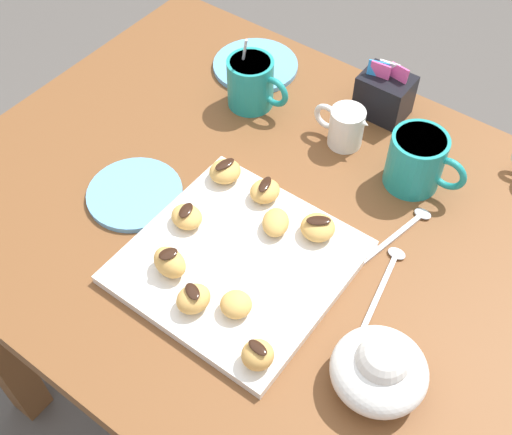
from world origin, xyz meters
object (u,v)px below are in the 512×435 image
(coffee_mug_teal_right, at_px, (417,160))
(beignet_0, at_px, (263,190))
(beignet_3, at_px, (318,228))
(beignet_4, at_px, (276,222))
(beignet_7, at_px, (236,304))
(cream_pitcher_white, at_px, (346,125))
(saucer_sky_right, at_px, (255,66))
(dining_table, at_px, (260,259))
(coffee_mug_teal_left, at_px, (251,82))
(ice_cream_bowl, at_px, (380,369))
(beignet_1, at_px, (187,217))
(beignet_2, at_px, (193,299))
(beignet_6, at_px, (225,171))
(beignet_5, at_px, (170,262))
(sugar_caddy, at_px, (384,95))
(saucer_sky_left, at_px, (135,194))
(pastry_plate_square, at_px, (238,262))
(beignet_8, at_px, (258,355))

(coffee_mug_teal_right, xyz_separation_m, beignet_0, (-0.17, -0.18, -0.02))
(beignet_3, relative_size, beignet_4, 0.99)
(beignet_0, relative_size, beignet_7, 1.12)
(coffee_mug_teal_right, xyz_separation_m, cream_pitcher_white, (-0.14, 0.01, -0.01))
(coffee_mug_teal_right, xyz_separation_m, saucer_sky_right, (-0.39, 0.09, -0.05))
(dining_table, relative_size, cream_pitcher_white, 9.79)
(coffee_mug_teal_left, bearing_deg, ice_cream_bowl, -36.95)
(beignet_1, height_order, beignet_2, beignet_2)
(saucer_sky_right, xyz_separation_m, beignet_6, (0.14, -0.28, 0.03))
(cream_pitcher_white, bearing_deg, beignet_5, -98.00)
(beignet_1, relative_size, beignet_7, 1.14)
(sugar_caddy, distance_m, beignet_4, 0.35)
(beignet_3, bearing_deg, dining_table, 179.85)
(ice_cream_bowl, height_order, beignet_4, ice_cream_bowl)
(saucer_sky_left, bearing_deg, beignet_4, 17.16)
(pastry_plate_square, height_order, saucer_sky_right, pastry_plate_square)
(dining_table, xyz_separation_m, ice_cream_bowl, (0.30, -0.15, 0.18))
(beignet_2, height_order, beignet_8, beignet_8)
(beignet_0, xyz_separation_m, beignet_6, (-0.07, -0.00, 0.00))
(coffee_mug_teal_right, distance_m, saucer_sky_left, 0.46)
(beignet_1, relative_size, beignet_8, 1.17)
(pastry_plate_square, height_order, beignet_5, beignet_5)
(cream_pitcher_white, distance_m, sugar_caddy, 0.11)
(pastry_plate_square, xyz_separation_m, ice_cream_bowl, (0.26, -0.04, 0.03))
(saucer_sky_right, bearing_deg, coffee_mug_teal_left, -57.37)
(coffee_mug_teal_right, relative_size, beignet_8, 3.05)
(ice_cream_bowl, relative_size, beignet_0, 2.53)
(beignet_0, distance_m, beignet_4, 0.07)
(dining_table, xyz_separation_m, beignet_2, (0.04, -0.21, 0.17))
(saucer_sky_left, height_order, beignet_6, beignet_6)
(saucer_sky_right, bearing_deg, beignet_5, -67.61)
(sugar_caddy, xyz_separation_m, beignet_8, (0.12, -0.54, -0.01))
(beignet_7, height_order, beignet_8, beignet_8)
(beignet_2, relative_size, beignet_7, 1.12)
(ice_cream_bowl, bearing_deg, beignet_6, 157.02)
(beignet_8, bearing_deg, beignet_2, 172.40)
(coffee_mug_teal_right, height_order, beignet_2, coffee_mug_teal_right)
(dining_table, height_order, beignet_8, beignet_8)
(ice_cream_bowl, relative_size, beignet_1, 2.48)
(sugar_caddy, xyz_separation_m, beignet_5, (-0.07, -0.50, -0.01))
(beignet_1, relative_size, beignet_3, 0.97)
(beignet_8, bearing_deg, sugar_caddy, 102.30)
(beignet_4, xyz_separation_m, beignet_5, (-0.08, -0.15, 0.01))
(coffee_mug_teal_right, height_order, beignet_6, coffee_mug_teal_right)
(cream_pitcher_white, relative_size, saucer_sky_left, 0.67)
(dining_table, relative_size, beignet_7, 23.00)
(ice_cream_bowl, xyz_separation_m, saucer_sky_right, (-0.52, 0.44, -0.04))
(beignet_2, bearing_deg, saucer_sky_left, 153.54)
(beignet_3, relative_size, beignet_6, 1.01)
(coffee_mug_teal_left, distance_m, beignet_6, 0.21)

